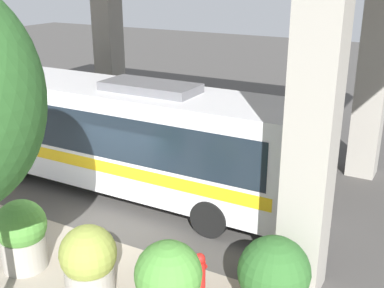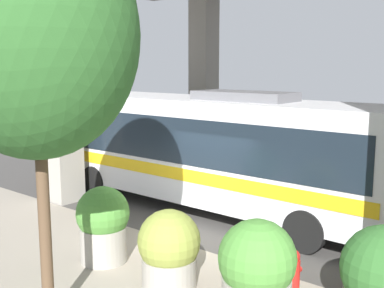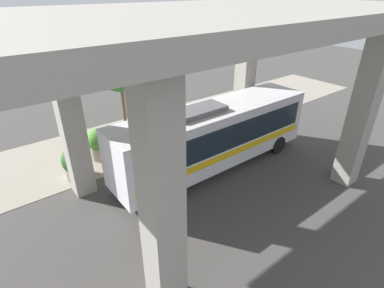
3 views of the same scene
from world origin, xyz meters
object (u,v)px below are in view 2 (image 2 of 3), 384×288
Objects in this scene: planter_front at (103,224)px; planter_middle at (169,249)px; street_tree_near at (35,35)px; bus at (211,146)px; planter_back at (257,272)px; fire_hydrant at (293,274)px.

planter_front is 1.88m from planter_middle.
planter_front is 0.25× the size of street_tree_near.
planter_front is at bearing 29.51° from street_tree_near.
planter_back is (-4.45, -4.37, -1.02)m from bus.
planter_middle is at bearing -151.58° from bus.
fire_hydrant is 4.09m from planter_front.
bus is 7.24× the size of planter_middle.
planter_front is 0.94× the size of planter_back.
street_tree_near reaches higher than planter_middle.
fire_hydrant is at bearing -38.56° from street_tree_near.
planter_front is (-1.13, 3.91, 0.39)m from fire_hydrant.
planter_back is (-0.07, -1.99, 0.14)m from planter_middle.
bus is 7.38m from street_tree_near.
fire_hydrant is at bearing -61.60° from planter_middle.
planter_front is at bearing 89.49° from planter_back.
bus is 11.96× the size of fire_hydrant.
planter_front is 1.10× the size of planter_middle.
planter_middle is at bearing 118.40° from fire_hydrant.
bus is at bearing 53.29° from fire_hydrant.
planter_back reaches higher than fire_hydrant.
planter_middle is at bearing -15.72° from street_tree_near.
street_tree_near is (-2.17, 2.62, 3.75)m from planter_back.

